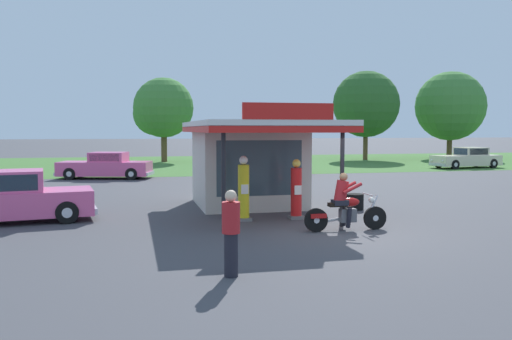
# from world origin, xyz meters

# --- Properties ---
(ground_plane) EXTENTS (300.00, 300.00, 0.00)m
(ground_plane) POSITION_xyz_m (0.00, 0.00, 0.00)
(ground_plane) COLOR #424247
(grass_verge_strip) EXTENTS (120.00, 24.00, 0.01)m
(grass_verge_strip) POSITION_xyz_m (0.00, 30.00, 0.00)
(grass_verge_strip) COLOR #3D6B2D
(grass_verge_strip) RESTS_ON ground
(service_station_kiosk) EXTENTS (4.28, 7.35, 3.45)m
(service_station_kiosk) POSITION_xyz_m (-1.14, 5.26, 1.73)
(service_station_kiosk) COLOR beige
(service_station_kiosk) RESTS_ON ground
(gas_pump_nearside) EXTENTS (0.44, 0.44, 1.96)m
(gas_pump_nearside) POSITION_xyz_m (-1.96, 2.35, 0.89)
(gas_pump_nearside) COLOR slate
(gas_pump_nearside) RESTS_ON ground
(gas_pump_offside) EXTENTS (0.44, 0.44, 1.84)m
(gas_pump_offside) POSITION_xyz_m (-0.31, 2.35, 0.84)
(gas_pump_offside) COLOR slate
(gas_pump_offside) RESTS_ON ground
(motorcycle_with_rider) EXTENTS (2.34, 0.70, 1.58)m
(motorcycle_with_rider) POSITION_xyz_m (0.38, 0.17, 0.65)
(motorcycle_with_rider) COLOR black
(motorcycle_with_rider) RESTS_ON ground
(featured_classic_sedan) EXTENTS (5.20, 2.45, 1.54)m
(featured_classic_sedan) POSITION_xyz_m (-8.81, 3.60, 0.68)
(featured_classic_sedan) COLOR #E55993
(featured_classic_sedan) RESTS_ON ground
(parked_car_second_row_spare) EXTENTS (5.07, 2.32, 1.57)m
(parked_car_second_row_spare) POSITION_xyz_m (3.01, 18.72, 0.72)
(parked_car_second_row_spare) COLOR #993819
(parked_car_second_row_spare) RESTS_ON ground
(parked_car_back_row_centre) EXTENTS (5.37, 2.44, 1.47)m
(parked_car_back_row_centre) POSITION_xyz_m (18.15, 20.57, 0.66)
(parked_car_back_row_centre) COLOR beige
(parked_car_back_row_centre) RESTS_ON ground
(parked_car_back_row_far_left) EXTENTS (5.44, 3.02, 1.48)m
(parked_car_back_row_far_left) POSITION_xyz_m (-6.67, 17.74, 0.67)
(parked_car_back_row_far_left) COLOR #E55993
(parked_car_back_row_far_left) RESTS_ON ground
(bystander_chatting_near_pumps) EXTENTS (0.34, 0.34, 1.63)m
(bystander_chatting_near_pumps) POSITION_xyz_m (-3.44, -3.60, 0.85)
(bystander_chatting_near_pumps) COLOR black
(bystander_chatting_near_pumps) RESTS_ON ground
(tree_oak_far_right) EXTENTS (5.08, 5.06, 7.13)m
(tree_oak_far_right) POSITION_xyz_m (-2.76, 32.82, 4.44)
(tree_oak_far_right) COLOR brown
(tree_oak_far_right) RESTS_ON ground
(tree_oak_left) EXTENTS (6.52, 6.52, 8.22)m
(tree_oak_left) POSITION_xyz_m (24.24, 32.17, 4.96)
(tree_oak_left) COLOR brown
(tree_oak_left) RESTS_ON ground
(tree_oak_right) EXTENTS (5.98, 5.98, 8.02)m
(tree_oak_right) POSITION_xyz_m (15.46, 31.84, 5.02)
(tree_oak_right) COLOR brown
(tree_oak_right) RESTS_ON ground
(spare_tire_stack) EXTENTS (0.60, 0.60, 0.54)m
(spare_tire_stack) POSITION_xyz_m (2.20, 3.68, 0.27)
(spare_tire_stack) COLOR black
(spare_tire_stack) RESTS_ON ground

